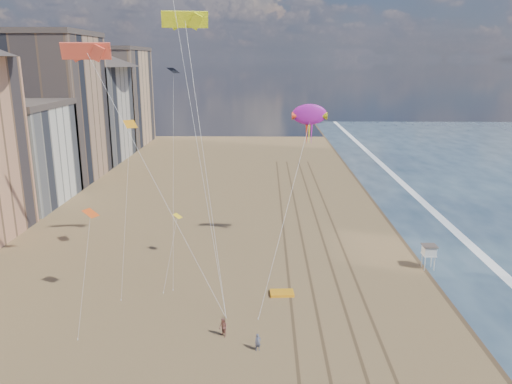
% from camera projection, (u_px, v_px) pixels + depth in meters
% --- Properties ---
extents(wet_sand, '(260.00, 260.00, 0.00)m').
position_uv_depth(wet_sand, '(427.00, 232.00, 70.36)').
color(wet_sand, '#42301E').
rests_on(wet_sand, ground).
extents(foam, '(260.00, 260.00, 0.00)m').
position_uv_depth(foam, '(457.00, 232.00, 70.28)').
color(foam, white).
rests_on(foam, ground).
extents(tracks, '(7.68, 120.00, 0.01)m').
position_uv_depth(tracks, '(317.00, 259.00, 61.01)').
color(tracks, brown).
rests_on(tracks, ground).
extents(buildings, '(34.72, 131.35, 29.00)m').
position_uv_depth(buildings, '(41.00, 115.00, 92.82)').
color(buildings, '#C6B284').
rests_on(buildings, ground).
extents(lifeguard_stand, '(1.62, 1.62, 2.93)m').
position_uv_depth(lifeguard_stand, '(429.00, 251.00, 57.52)').
color(lifeguard_stand, silver).
rests_on(lifeguard_stand, ground).
extents(grounded_kite, '(2.54, 1.70, 0.28)m').
position_uv_depth(grounded_kite, '(282.00, 293.00, 51.76)').
color(grounded_kite, orange).
rests_on(grounded_kite, ground).
extents(show_kite, '(5.15, 9.92, 25.54)m').
position_uv_depth(show_kite, '(309.00, 115.00, 60.46)').
color(show_kite, '#AF1BA6').
rests_on(show_kite, ground).
extents(kite_flyer_a, '(0.65, 0.55, 1.51)m').
position_uv_depth(kite_flyer_a, '(258.00, 342.00, 41.63)').
color(kite_flyer_a, '#4F5366').
rests_on(kite_flyer_a, ground).
extents(kite_flyer_b, '(1.05, 1.07, 1.73)m').
position_uv_depth(kite_flyer_b, '(223.00, 328.00, 43.69)').
color(kite_flyer_b, '#9B5C4F').
rests_on(kite_flyer_b, ground).
extents(small_kites, '(8.26, 13.44, 17.72)m').
position_uv_depth(small_kites, '(139.00, 148.00, 54.28)').
color(small_kites, black).
rests_on(small_kites, ground).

